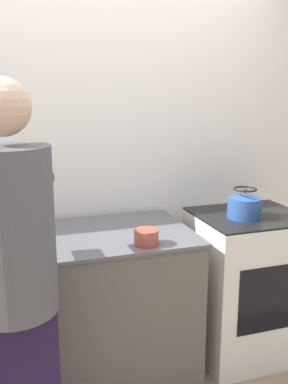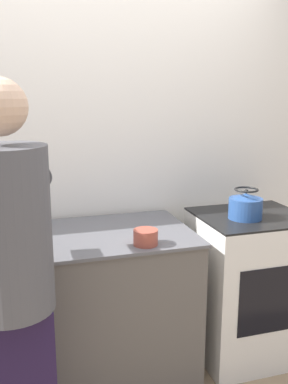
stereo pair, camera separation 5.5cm
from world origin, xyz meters
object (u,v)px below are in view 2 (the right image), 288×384
oven (248,285)px  person (11,277)px  kettle (245,206)px  cutting_board (2,253)px

oven → person: (-1.43, -0.53, 0.47)m
oven → kettle: 0.55m
person → cutting_board: person is taller
cutting_board → kettle: kettle is taller
person → cutting_board: bearing=96.5°
cutting_board → kettle: bearing=3.1°
person → cutting_board: (-0.05, 0.41, -0.04)m
person → kettle: 1.44m
oven → person: 1.60m
oven → cutting_board: oven is taller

